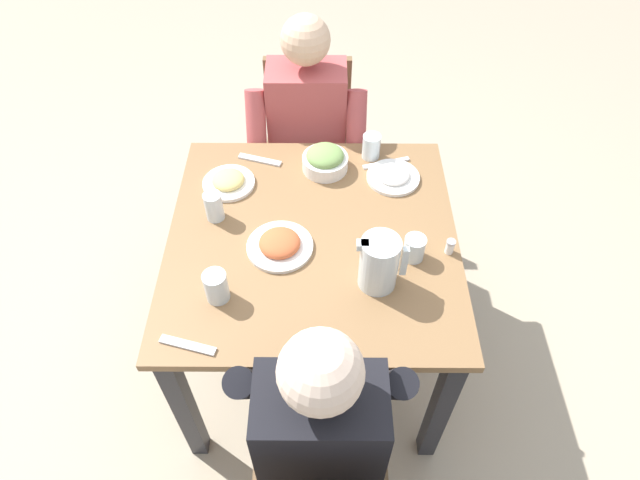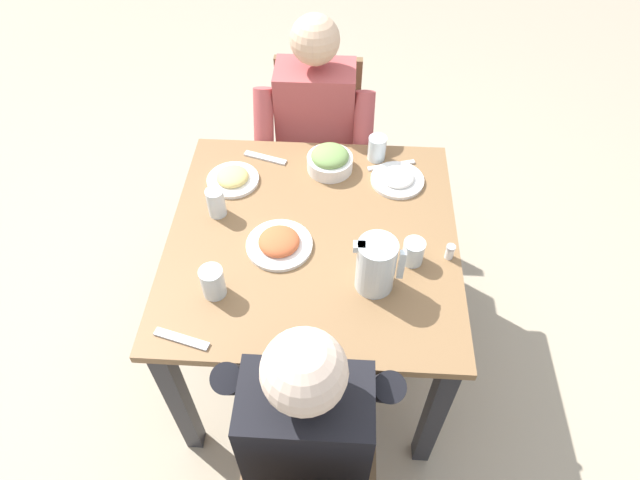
{
  "view_description": "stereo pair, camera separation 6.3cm",
  "coord_description": "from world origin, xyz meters",
  "px_view_note": "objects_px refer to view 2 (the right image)",
  "views": [
    {
      "loc": [
        0.03,
        -1.22,
        2.14
      ],
      "look_at": [
        0.02,
        -0.0,
        0.73
      ],
      "focal_mm": 30.75,
      "sensor_mm": 36.0,
      "label": 1
    },
    {
      "loc": [
        0.09,
        -1.22,
        2.14
      ],
      "look_at": [
        0.02,
        -0.0,
        0.73
      ],
      "focal_mm": 30.75,
      "sensor_mm": 36.0,
      "label": 2
    }
  ],
  "objects_px": {
    "salad_bowl": "(330,160)",
    "water_glass_far_right": "(216,202)",
    "plate_rice_curry": "(279,243)",
    "salt_shaker": "(450,252)",
    "chair_far": "(317,144)",
    "diner_far": "(314,147)",
    "water_pitcher": "(376,265)",
    "diner_near": "(310,415)",
    "water_glass_near_right": "(213,282)",
    "dining_table": "(313,257)",
    "water_glass_by_pitcher": "(377,148)",
    "plate_yoghurt": "(398,179)",
    "plate_fries": "(233,178)",
    "water_glass_center": "(413,252)"
  },
  "relations": [
    {
      "from": "salad_bowl",
      "to": "water_glass_far_right",
      "type": "bearing_deg",
      "value": -146.09
    },
    {
      "from": "salad_bowl",
      "to": "plate_rice_curry",
      "type": "relative_size",
      "value": 0.78
    },
    {
      "from": "water_glass_far_right",
      "to": "salt_shaker",
      "type": "distance_m",
      "value": 0.8
    },
    {
      "from": "chair_far",
      "to": "diner_far",
      "type": "height_order",
      "value": "diner_far"
    },
    {
      "from": "water_pitcher",
      "to": "plate_rice_curry",
      "type": "relative_size",
      "value": 0.86
    },
    {
      "from": "diner_near",
      "to": "water_glass_near_right",
      "type": "distance_m",
      "value": 0.48
    },
    {
      "from": "dining_table",
      "to": "plate_rice_curry",
      "type": "height_order",
      "value": "plate_rice_curry"
    },
    {
      "from": "plate_rice_curry",
      "to": "water_glass_far_right",
      "type": "bearing_deg",
      "value": 148.88
    },
    {
      "from": "chair_far",
      "to": "water_glass_by_pitcher",
      "type": "bearing_deg",
      "value": -56.38
    },
    {
      "from": "plate_rice_curry",
      "to": "plate_yoghurt",
      "type": "relative_size",
      "value": 1.12
    },
    {
      "from": "chair_far",
      "to": "diner_near",
      "type": "relative_size",
      "value": 0.75
    },
    {
      "from": "salad_bowl",
      "to": "water_glass_by_pitcher",
      "type": "relative_size",
      "value": 1.77
    },
    {
      "from": "chair_far",
      "to": "water_glass_by_pitcher",
      "type": "distance_m",
      "value": 0.54
    },
    {
      "from": "plate_fries",
      "to": "water_glass_near_right",
      "type": "distance_m",
      "value": 0.5
    },
    {
      "from": "chair_far",
      "to": "salad_bowl",
      "type": "relative_size",
      "value": 5.17
    },
    {
      "from": "plate_fries",
      "to": "water_glass_center",
      "type": "xyz_separation_m",
      "value": [
        0.64,
        -0.34,
        0.03
      ]
    },
    {
      "from": "salad_bowl",
      "to": "diner_far",
      "type": "bearing_deg",
      "value": 107.25
    },
    {
      "from": "salad_bowl",
      "to": "salt_shaker",
      "type": "xyz_separation_m",
      "value": [
        0.41,
        -0.41,
        -0.01
      ]
    },
    {
      "from": "dining_table",
      "to": "chair_far",
      "type": "distance_m",
      "value": 0.8
    },
    {
      "from": "plate_fries",
      "to": "water_glass_center",
      "type": "bearing_deg",
      "value": -27.9
    },
    {
      "from": "water_pitcher",
      "to": "water_glass_near_right",
      "type": "height_order",
      "value": "water_pitcher"
    },
    {
      "from": "water_glass_by_pitcher",
      "to": "salt_shaker",
      "type": "bearing_deg",
      "value": -64.23
    },
    {
      "from": "water_glass_by_pitcher",
      "to": "water_glass_near_right",
      "type": "xyz_separation_m",
      "value": [
        -0.5,
        -0.66,
        0.0
      ]
    },
    {
      "from": "salad_bowl",
      "to": "plate_fries",
      "type": "height_order",
      "value": "salad_bowl"
    },
    {
      "from": "plate_fries",
      "to": "water_glass_by_pitcher",
      "type": "distance_m",
      "value": 0.55
    },
    {
      "from": "plate_yoghurt",
      "to": "water_glass_near_right",
      "type": "bearing_deg",
      "value": -137.36
    },
    {
      "from": "diner_near",
      "to": "salad_bowl",
      "type": "height_order",
      "value": "diner_near"
    },
    {
      "from": "dining_table",
      "to": "water_glass_center",
      "type": "relative_size",
      "value": 11.29
    },
    {
      "from": "dining_table",
      "to": "water_glass_by_pitcher",
      "type": "relative_size",
      "value": 10.07
    },
    {
      "from": "diner_far",
      "to": "salad_bowl",
      "type": "height_order",
      "value": "diner_far"
    },
    {
      "from": "water_pitcher",
      "to": "salt_shaker",
      "type": "bearing_deg",
      "value": 26.77
    },
    {
      "from": "diner_far",
      "to": "water_glass_far_right",
      "type": "bearing_deg",
      "value": -121.43
    },
    {
      "from": "plate_yoghurt",
      "to": "water_glass_by_pitcher",
      "type": "relative_size",
      "value": 2.02
    },
    {
      "from": "salt_shaker",
      "to": "water_glass_near_right",
      "type": "bearing_deg",
      "value": -166.04
    },
    {
      "from": "diner_far",
      "to": "water_glass_by_pitcher",
      "type": "distance_m",
      "value": 0.34
    },
    {
      "from": "water_pitcher",
      "to": "plate_yoghurt",
      "type": "distance_m",
      "value": 0.49
    },
    {
      "from": "chair_far",
      "to": "diner_far",
      "type": "distance_m",
      "value": 0.25
    },
    {
      "from": "dining_table",
      "to": "plate_fries",
      "type": "xyz_separation_m",
      "value": [
        -0.31,
        0.25,
        0.13
      ]
    },
    {
      "from": "water_glass_by_pitcher",
      "to": "water_glass_center",
      "type": "height_order",
      "value": "water_glass_by_pitcher"
    },
    {
      "from": "water_pitcher",
      "to": "salad_bowl",
      "type": "relative_size",
      "value": 1.11
    },
    {
      "from": "salad_bowl",
      "to": "water_glass_by_pitcher",
      "type": "xyz_separation_m",
      "value": [
        0.18,
        0.07,
        0.01
      ]
    },
    {
      "from": "dining_table",
      "to": "water_pitcher",
      "type": "height_order",
      "value": "water_pitcher"
    },
    {
      "from": "diner_near",
      "to": "water_glass_center",
      "type": "xyz_separation_m",
      "value": [
        0.3,
        0.49,
        0.14
      ]
    },
    {
      "from": "dining_table",
      "to": "diner_far",
      "type": "bearing_deg",
      "value": 93.25
    },
    {
      "from": "diner_far",
      "to": "diner_near",
      "type": "bearing_deg",
      "value": -86.92
    },
    {
      "from": "plate_rice_curry",
      "to": "water_glass_near_right",
      "type": "relative_size",
      "value": 2.07
    },
    {
      "from": "salad_bowl",
      "to": "plate_rice_curry",
      "type": "distance_m",
      "value": 0.42
    },
    {
      "from": "diner_near",
      "to": "plate_fries",
      "type": "distance_m",
      "value": 0.91
    },
    {
      "from": "water_pitcher",
      "to": "salt_shaker",
      "type": "xyz_separation_m",
      "value": [
        0.24,
        0.12,
        -0.07
      ]
    },
    {
      "from": "plate_fries",
      "to": "water_glass_far_right",
      "type": "distance_m",
      "value": 0.17
    }
  ]
}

